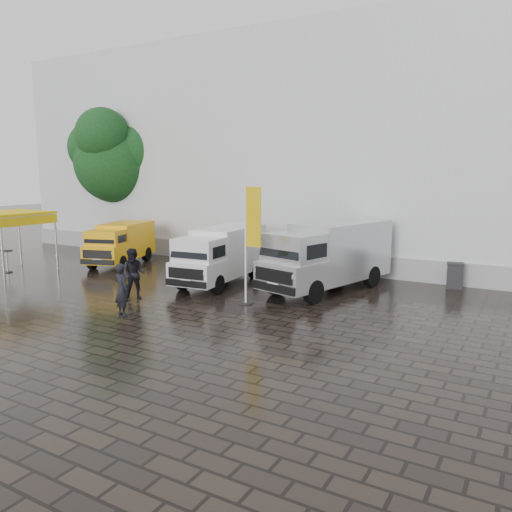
# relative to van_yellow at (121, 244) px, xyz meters

# --- Properties ---
(ground) EXTENTS (120.00, 120.00, 0.00)m
(ground) POSITION_rel_van_yellow_xyz_m (9.04, -4.44, -1.08)
(ground) COLOR black
(ground) RESTS_ON ground
(exhibition_hall) EXTENTS (44.00, 16.00, 12.00)m
(exhibition_hall) POSITION_rel_van_yellow_xyz_m (11.04, 11.56, 4.92)
(exhibition_hall) COLOR silver
(exhibition_hall) RESTS_ON ground
(hall_plinth) EXTENTS (44.00, 0.15, 1.00)m
(hall_plinth) POSITION_rel_van_yellow_xyz_m (11.04, 3.51, -0.58)
(hall_plinth) COLOR gray
(hall_plinth) RESTS_ON ground
(van_yellow) EXTENTS (3.09, 4.99, 2.16)m
(van_yellow) POSITION_rel_van_yellow_xyz_m (0.00, 0.00, 0.00)
(van_yellow) COLOR #F4A80C
(van_yellow) RESTS_ON ground
(van_white) EXTENTS (2.34, 5.69, 2.40)m
(van_white) POSITION_rel_van_yellow_xyz_m (7.11, -1.16, 0.12)
(van_white) COLOR silver
(van_white) RESTS_ON ground
(van_silver) EXTENTS (3.70, 6.70, 2.76)m
(van_silver) POSITION_rel_van_yellow_xyz_m (11.62, -0.09, 0.30)
(van_silver) COLOR #BCBEC1
(van_silver) RESTS_ON ground
(canopy_tent) EXTENTS (3.07, 3.07, 2.92)m
(canopy_tent) POSITION_rel_van_yellow_xyz_m (-3.23, -4.06, 1.65)
(canopy_tent) COLOR silver
(canopy_tent) RESTS_ON ground
(flagpole) EXTENTS (0.88, 0.50, 4.46)m
(flagpole) POSITION_rel_van_yellow_xyz_m (10.02, -3.58, 1.38)
(flagpole) COLOR black
(flagpole) RESTS_ON ground
(tree) EXTENTS (4.97, 4.97, 8.92)m
(tree) POSITION_rel_van_yellow_xyz_m (-4.27, 4.12, 4.65)
(tree) COLOR black
(tree) RESTS_ON ground
(cocktail_table) EXTENTS (0.60, 0.60, 1.07)m
(cocktail_table) POSITION_rel_van_yellow_xyz_m (-3.25, -4.31, -0.54)
(cocktail_table) COLOR black
(cocktail_table) RESTS_ON ground
(wheelie_bin) EXTENTS (0.76, 0.76, 1.09)m
(wheelie_bin) POSITION_rel_van_yellow_xyz_m (16.10, 3.00, -0.53)
(wheelie_bin) COLOR black
(wheelie_bin) RESTS_ON ground
(person_front) EXTENTS (0.76, 0.61, 1.80)m
(person_front) POSITION_rel_van_yellow_xyz_m (7.08, -7.03, -0.18)
(person_front) COLOR black
(person_front) RESTS_ON ground
(person_tent) EXTENTS (1.17, 1.07, 1.95)m
(person_tent) POSITION_rel_van_yellow_xyz_m (5.78, -5.10, -0.10)
(person_tent) COLOR black
(person_tent) RESTS_ON ground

